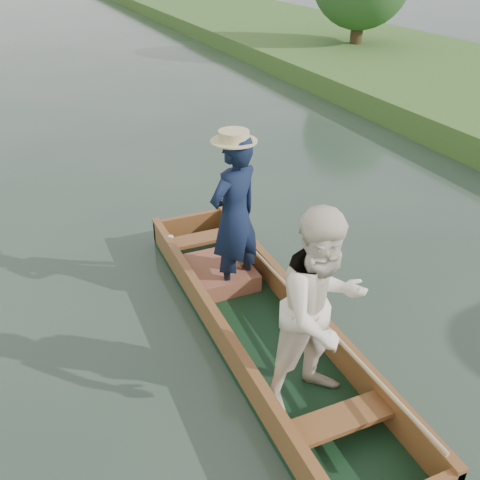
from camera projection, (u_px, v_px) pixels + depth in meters
name	position (u px, v px, depth m)	size (l,w,h in m)	color
ground	(261.00, 336.00, 6.08)	(120.00, 120.00, 0.00)	#283D30
trees_far	(178.00, 1.00, 13.29)	(21.79, 10.80, 4.49)	#47331E
punt	(275.00, 287.00, 5.52)	(1.16, 5.00, 2.12)	black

